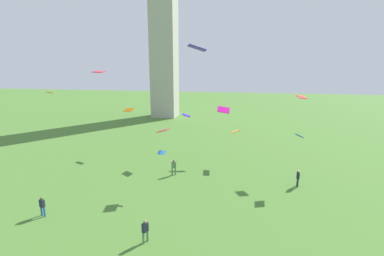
# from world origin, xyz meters

# --- Properties ---
(person_0) EXTENTS (0.31, 0.56, 1.82)m
(person_0) POSITION_xyz_m (11.65, 18.58, 1.03)
(person_0) COLOR #2D3338
(person_0) RESTS_ON ground_plane
(person_1) EXTENTS (0.55, 0.50, 1.84)m
(person_1) POSITION_xyz_m (-1.97, 19.34, 1.04)
(person_1) COLOR #51754C
(person_1) RESTS_ON ground_plane
(person_2) EXTENTS (0.52, 0.39, 1.73)m
(person_2) POSITION_xyz_m (-10.70, 8.36, 0.98)
(person_2) COLOR #235693
(person_2) RESTS_ON ground_plane
(person_3) EXTENTS (0.45, 0.53, 1.76)m
(person_3) POSITION_xyz_m (-0.88, 6.43, 1.00)
(person_3) COLOR #51754C
(person_3) RESTS_ON ground_plane
(kite_flying_0) EXTENTS (0.82, 0.57, 0.30)m
(kite_flying_0) POSITION_xyz_m (-2.11, 15.10, 4.04)
(kite_flying_0) COLOR #3987E7
(kite_flying_1) EXTENTS (0.81, 1.08, 0.57)m
(kite_flying_1) POSITION_xyz_m (11.53, 19.09, 5.38)
(kite_flying_1) COLOR blue
(kite_flying_2) EXTENTS (1.33, 1.83, 0.26)m
(kite_flying_2) POSITION_xyz_m (-13.43, 24.75, 11.63)
(kite_flying_2) COLOR red
(kite_flying_3) EXTENTS (1.14, 1.42, 0.35)m
(kite_flying_3) POSITION_xyz_m (-0.17, 17.85, 7.40)
(kite_flying_3) COLOR #3316EE
(kite_flying_4) EXTENTS (0.98, 0.95, 0.28)m
(kite_flying_4) POSITION_xyz_m (-13.97, 15.18, 9.78)
(kite_flying_4) COLOR orange
(kite_flying_5) EXTENTS (1.36, 1.78, 0.71)m
(kite_flying_5) POSITION_xyz_m (4.81, 24.78, 4.24)
(kite_flying_5) COLOR gold
(kite_flying_6) EXTENTS (1.55, 1.27, 0.49)m
(kite_flying_6) POSITION_xyz_m (-10.52, 27.14, 6.21)
(kite_flying_6) COLOR #C75B04
(kite_flying_7) EXTENTS (1.62, 1.14, 0.94)m
(kite_flying_7) POSITION_xyz_m (3.10, 26.92, 6.65)
(kite_flying_7) COLOR #E70FA4
(kite_flying_8) EXTENTS (1.22, 1.50, 0.36)m
(kite_flying_8) POSITION_xyz_m (12.43, 24.39, 8.84)
(kite_flying_8) COLOR red
(kite_flying_9) EXTENTS (1.62, 1.27, 0.52)m
(kite_flying_9) POSITION_xyz_m (-4.22, 22.94, 4.40)
(kite_flying_9) COLOR #CE2644
(kite_flying_10) EXTENTS (1.74, 1.46, 0.59)m
(kite_flying_10) POSITION_xyz_m (1.75, 13.01, 13.95)
(kite_flying_10) COLOR #4128C5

